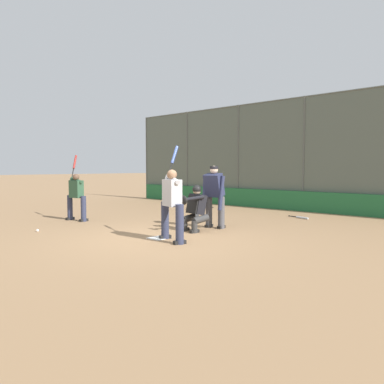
% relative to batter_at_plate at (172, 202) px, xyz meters
% --- Properties ---
extents(ground_plane, '(160.00, 160.00, 0.00)m').
position_rel_batter_at_plate_xyz_m(ground_plane, '(0.48, -0.04, -0.88)').
color(ground_plane, '#93704C').
extents(home_plate_marker, '(0.43, 0.43, 0.01)m').
position_rel_batter_at_plate_xyz_m(home_plate_marker, '(0.48, -0.04, -0.88)').
color(home_plate_marker, white).
rests_on(home_plate_marker, ground_plane).
extents(backstop_fence, '(18.21, 0.08, 4.36)m').
position_rel_batter_at_plate_xyz_m(backstop_fence, '(0.48, -7.54, 1.39)').
color(backstop_fence, '#515651').
rests_on(backstop_fence, ground_plane).
extents(padding_wall, '(17.76, 0.18, 0.76)m').
position_rel_batter_at_plate_xyz_m(padding_wall, '(0.48, -7.44, -0.50)').
color(padding_wall, '#236638').
rests_on(padding_wall, ground_plane).
extents(bleachers_beyond, '(12.69, 1.95, 1.16)m').
position_rel_batter_at_plate_xyz_m(bleachers_beyond, '(3.65, -9.69, -0.50)').
color(bleachers_beyond, slate).
rests_on(bleachers_beyond, ground_plane).
extents(batter_at_plate, '(0.88, 0.86, 2.19)m').
position_rel_batter_at_plate_xyz_m(batter_at_plate, '(0.00, 0.00, 0.00)').
color(batter_at_plate, '#2D334C').
rests_on(batter_at_plate, ground_plane).
extents(catcher_behind_plate, '(0.66, 0.80, 1.21)m').
position_rel_batter_at_plate_xyz_m(catcher_behind_plate, '(0.51, -1.34, -0.26)').
color(catcher_behind_plate, '#333333').
rests_on(catcher_behind_plate, ground_plane).
extents(umpire_home, '(0.69, 0.47, 1.71)m').
position_rel_batter_at_plate_xyz_m(umpire_home, '(0.45, -2.07, 0.04)').
color(umpire_home, '#4C4C51').
rests_on(umpire_home, ground_plane).
extents(batter_on_deck, '(1.03, 0.59, 2.07)m').
position_rel_batter_at_plate_xyz_m(batter_on_deck, '(4.56, -0.31, -0.09)').
color(batter_on_deck, '#2D334C').
rests_on(batter_on_deck, ground_plane).
extents(spare_bat_near_backstop, '(0.83, 0.07, 0.07)m').
position_rel_batter_at_plate_xyz_m(spare_bat_near_backstop, '(4.17, -6.00, -0.85)').
color(spare_bat_near_backstop, black).
rests_on(spare_bat_near_backstop, ground_plane).
extents(spare_bat_by_padding, '(0.81, 0.26, 0.07)m').
position_rel_batter_at_plate_xyz_m(spare_bat_by_padding, '(-0.44, -5.47, -0.85)').
color(spare_bat_by_padding, black).
rests_on(spare_bat_by_padding, ground_plane).
extents(baseball_loose, '(0.07, 0.07, 0.07)m').
position_rel_batter_at_plate_xyz_m(baseball_loose, '(3.44, 1.48, -0.85)').
color(baseball_loose, white).
rests_on(baseball_loose, ground_plane).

